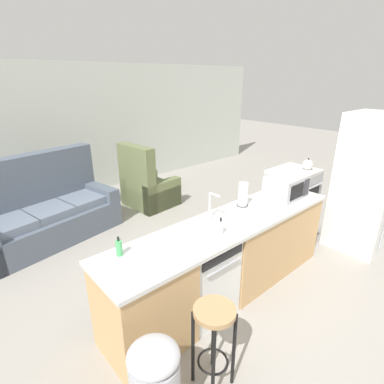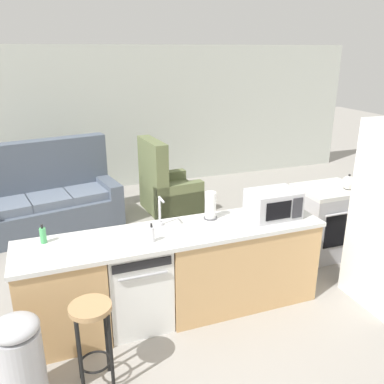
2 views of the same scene
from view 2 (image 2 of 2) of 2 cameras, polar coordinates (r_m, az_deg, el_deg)
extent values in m
plane|color=gray|center=(4.28, -4.15, -16.84)|extent=(24.00, 24.00, 0.00)
cube|color=beige|center=(7.72, -11.25, 9.97)|extent=(10.00, 0.06, 2.60)
cube|color=tan|center=(3.93, -17.73, -13.87)|extent=(0.75, 0.62, 0.86)
cube|color=tan|center=(4.30, 6.45, -9.88)|extent=(1.55, 0.62, 0.86)
cube|color=silver|center=(3.86, -2.32, -5.84)|extent=(2.94, 0.66, 0.04)
cube|color=brown|center=(4.29, -2.17, -16.03)|extent=(2.86, 0.56, 0.08)
cube|color=white|center=(4.00, -7.82, -12.63)|extent=(0.58, 0.58, 0.84)
cube|color=black|center=(3.56, -7.00, -10.14)|extent=(0.52, 0.01, 0.08)
cylinder|color=#B2B2B7|center=(3.60, -6.88, -11.62)|extent=(0.44, 0.02, 0.02)
cube|color=#B7B7BC|center=(5.49, 18.22, -4.10)|extent=(0.76, 0.64, 0.85)
cube|color=black|center=(5.25, 20.44, -4.97)|extent=(0.53, 0.01, 0.43)
cylinder|color=silver|center=(5.15, 20.91, -2.74)|extent=(0.61, 0.03, 0.03)
cube|color=silver|center=(5.34, 18.73, 0.34)|extent=(0.76, 0.64, 0.05)
torus|color=black|center=(5.13, 18.14, -0.12)|extent=(0.16, 0.16, 0.01)
torus|color=black|center=(5.35, 21.03, 0.32)|extent=(0.16, 0.16, 0.01)
torus|color=black|center=(5.32, 16.47, 0.75)|extent=(0.16, 0.16, 0.01)
torus|color=black|center=(5.53, 19.32, 1.14)|extent=(0.16, 0.16, 0.01)
cube|color=#B7B7BC|center=(4.22, 11.28, -1.63)|extent=(0.50, 0.36, 0.28)
cube|color=black|center=(4.05, 12.08, -2.59)|extent=(0.27, 0.01, 0.18)
cube|color=#2D2D33|center=(4.16, 14.59, -2.18)|extent=(0.11, 0.01, 0.21)
cylinder|color=silver|center=(4.00, -4.51, -4.43)|extent=(0.07, 0.07, 0.03)
cylinder|color=silver|center=(3.94, -4.56, -2.50)|extent=(0.02, 0.02, 0.26)
cylinder|color=silver|center=(3.83, -4.32, -1.07)|extent=(0.02, 0.14, 0.02)
cylinder|color=#4C4C51|center=(4.14, 2.58, -3.63)|extent=(0.14, 0.14, 0.01)
cylinder|color=white|center=(4.09, 2.61, -1.81)|extent=(0.11, 0.11, 0.27)
cylinder|color=silver|center=(3.65, -5.68, -5.95)|extent=(0.06, 0.06, 0.14)
cylinder|color=black|center=(3.61, -5.73, -4.69)|extent=(0.02, 0.02, 0.04)
cylinder|color=#4CB266|center=(3.85, -20.18, -5.75)|extent=(0.06, 0.06, 0.14)
cylinder|color=black|center=(3.81, -20.33, -4.55)|extent=(0.02, 0.02, 0.04)
sphere|color=silver|center=(5.32, 21.11, 1.24)|extent=(0.17, 0.17, 0.17)
sphere|color=black|center=(5.29, 21.24, 2.21)|extent=(0.03, 0.03, 0.03)
cone|color=silver|center=(5.36, 21.79, 1.50)|extent=(0.08, 0.04, 0.06)
cylinder|color=tan|center=(3.22, -14.10, -15.48)|extent=(0.32, 0.32, 0.04)
cylinder|color=black|center=(3.35, -15.34, -22.01)|extent=(0.03, 0.03, 0.70)
cylinder|color=black|center=(3.36, -11.27, -21.45)|extent=(0.03, 0.03, 0.70)
cylinder|color=black|center=(3.52, -15.74, -19.66)|extent=(0.03, 0.03, 0.70)
cylinder|color=black|center=(3.54, -11.92, -19.15)|extent=(0.03, 0.03, 0.70)
torus|color=black|center=(3.52, -13.39, -22.17)|extent=(0.25, 0.25, 0.02)
cylinder|color=#B7B7BC|center=(3.50, -22.81, -21.84)|extent=(0.34, 0.34, 0.62)
ellipsoid|color=#B7B7BC|center=(3.28, -23.66, -17.05)|extent=(0.35, 0.35, 0.14)
cube|color=#515B6B|center=(6.35, -19.31, -3.11)|extent=(2.13, 1.26, 0.42)
cube|color=#515B6B|center=(6.51, -20.37, 1.33)|extent=(2.01, 0.61, 1.27)
cube|color=#515B6B|center=(6.53, -11.73, -0.82)|extent=(0.37, 0.92, 0.62)
cube|color=slate|center=(6.14, -24.46, -1.86)|extent=(0.67, 0.72, 0.12)
cube|color=slate|center=(6.21, -19.48, -0.96)|extent=(0.67, 0.72, 0.12)
cube|color=slate|center=(6.33, -14.65, -0.08)|extent=(0.67, 0.72, 0.12)
cube|color=#667047|center=(6.71, -2.96, -0.84)|extent=(0.87, 0.92, 0.40)
cube|color=#667047|center=(6.48, -5.46, 2.08)|extent=(0.28, 0.86, 1.20)
cube|color=#667047|center=(6.39, -1.77, -1.18)|extent=(0.81, 0.23, 0.55)
cube|color=#667047|center=(6.99, -4.07, 0.63)|extent=(0.81, 0.23, 0.55)
camera|label=1|loc=(1.84, -56.50, 4.10)|focal=28.00mm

